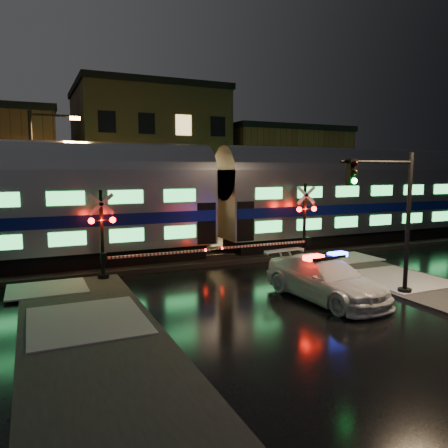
{
  "coord_description": "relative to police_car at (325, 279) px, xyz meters",
  "views": [
    {
      "loc": [
        -7.97,
        -16.81,
        4.81
      ],
      "look_at": [
        0.67,
        2.5,
        2.2
      ],
      "focal_mm": 35.0,
      "sensor_mm": 36.0,
      "label": 1
    }
  ],
  "objects": [
    {
      "name": "sidewalk_left",
      "position": [
        -8.47,
        -2.16,
        -0.73
      ],
      "size": [
        4.0,
        20.0,
        0.12
      ],
      "primitive_type": "cube",
      "color": "#2D2D2D",
      "rests_on": "ground"
    },
    {
      "name": "building_mid",
      "position": [
        0.03,
        26.34,
        4.96
      ],
      "size": [
        12.0,
        11.0,
        11.5
      ],
      "primitive_type": "cube",
      "color": "brown",
      "rests_on": "ground"
    },
    {
      "name": "crossing_signal_right",
      "position": [
        2.97,
        6.15,
        0.92
      ],
      "size": [
        5.83,
        0.66,
        4.13
      ],
      "color": "black",
      "rests_on": "ground"
    },
    {
      "name": "train",
      "position": [
        -0.73,
        8.84,
        2.59
      ],
      "size": [
        51.0,
        3.12,
        5.92
      ],
      "color": "black",
      "rests_on": "ballast"
    },
    {
      "name": "police_car",
      "position": [
        0.0,
        0.0,
        0.0
      ],
      "size": [
        2.71,
        5.59,
        1.74
      ],
      "rotation": [
        0.0,
        0.0,
        0.1
      ],
      "color": "white",
      "rests_on": "ground"
    },
    {
      "name": "building_right",
      "position": [
        13.03,
        25.84,
        3.46
      ],
      "size": [
        12.0,
        10.0,
        8.5
      ],
      "primitive_type": "cube",
      "color": "brown",
      "rests_on": "ground"
    },
    {
      "name": "ground",
      "position": [
        -1.97,
        3.84,
        -0.79
      ],
      "size": [
        120.0,
        120.0,
        0.0
      ],
      "primitive_type": "plane",
      "color": "black",
      "rests_on": "ground"
    },
    {
      "name": "crossing_signal_left",
      "position": [
        -6.78,
        6.15,
        0.85
      ],
      "size": [
        5.61,
        0.65,
        3.97
      ],
      "color": "black",
      "rests_on": "ground"
    },
    {
      "name": "traffic_light",
      "position": [
        2.29,
        -0.88,
        2.12
      ],
      "size": [
        3.54,
        0.67,
        5.47
      ],
      "rotation": [
        0.0,
        0.0,
        0.02
      ],
      "color": "black",
      "rests_on": "ground"
    },
    {
      "name": "streetlight",
      "position": [
        -9.43,
        12.84,
        3.8
      ],
      "size": [
        2.66,
        0.28,
        7.96
      ],
      "color": "black",
      "rests_on": "ground"
    },
    {
      "name": "ballast",
      "position": [
        -1.97,
        8.84,
        -0.67
      ],
      "size": [
        90.0,
        4.2,
        0.24
      ],
      "primitive_type": "cube",
      "color": "black",
      "rests_on": "ground"
    }
  ]
}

